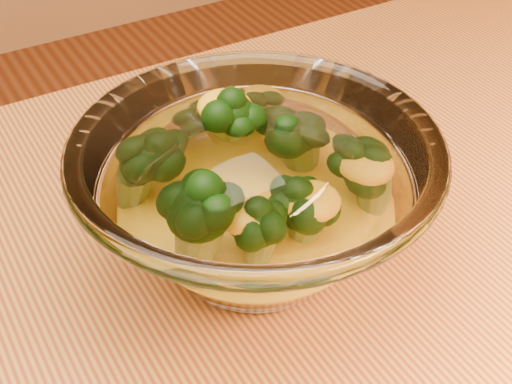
% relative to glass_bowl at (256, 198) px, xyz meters
% --- Properties ---
extents(glass_bowl, '(0.24, 0.24, 0.11)m').
position_rel_glass_bowl_xyz_m(glass_bowl, '(0.00, 0.00, 0.00)').
color(glass_bowl, white).
rests_on(glass_bowl, table).
extents(cheese_sauce, '(0.13, 0.13, 0.04)m').
position_rel_glass_bowl_xyz_m(cheese_sauce, '(0.00, 0.00, -0.02)').
color(cheese_sauce, yellow).
rests_on(cheese_sauce, glass_bowl).
extents(broccoli_heap, '(0.17, 0.14, 0.08)m').
position_rel_glass_bowl_xyz_m(broccoli_heap, '(-0.00, 0.01, 0.02)').
color(broccoli_heap, black).
rests_on(broccoli_heap, cheese_sauce).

